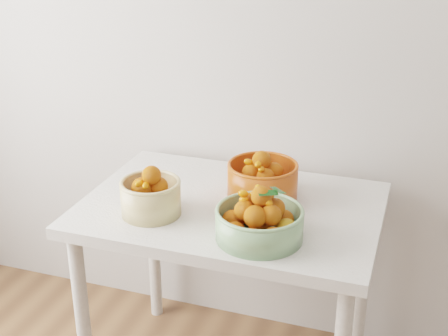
% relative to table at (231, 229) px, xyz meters
% --- Properties ---
extents(table, '(1.00, 0.70, 0.75)m').
position_rel_table_xyz_m(table, '(0.00, 0.00, 0.00)').
color(table, silver).
rests_on(table, ground).
extents(bowl_cream, '(0.20, 0.20, 0.17)m').
position_rel_table_xyz_m(bowl_cream, '(-0.23, -0.15, 0.16)').
color(bowl_cream, '#CFB57D').
rests_on(bowl_cream, table).
extents(bowl_green, '(0.32, 0.32, 0.17)m').
position_rel_table_xyz_m(bowl_green, '(0.15, -0.19, 0.16)').
color(bowl_green, '#81AB79').
rests_on(bowl_green, table).
extents(bowl_orange, '(0.26, 0.26, 0.17)m').
position_rel_table_xyz_m(bowl_orange, '(0.09, 0.08, 0.16)').
color(bowl_orange, '#C64315').
rests_on(bowl_orange, table).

